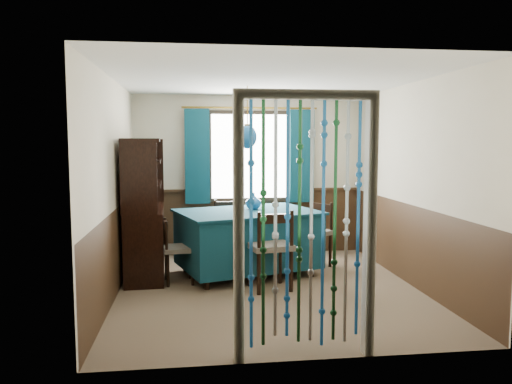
{
  "coord_description": "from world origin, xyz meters",
  "views": [
    {
      "loc": [
        -0.9,
        -5.82,
        1.77
      ],
      "look_at": [
        -0.09,
        0.51,
        1.13
      ],
      "focal_mm": 35.0,
      "sensor_mm": 36.0,
      "label": 1
    }
  ],
  "objects": [
    {
      "name": "pendant_lamp",
      "position": [
        -0.17,
        0.72,
        1.84
      ],
      "size": [
        0.25,
        0.25,
        0.82
      ],
      "color": "olive",
      "rests_on": "ceiling"
    },
    {
      "name": "ceiling",
      "position": [
        0.0,
        0.0,
        2.5
      ],
      "size": [
        4.0,
        4.0,
        0.0
      ],
      "primitive_type": "plane",
      "rotation": [
        3.14,
        0.0,
        0.0
      ],
      "color": "silver",
      "rests_on": "ground"
    },
    {
      "name": "chair_left",
      "position": [
        -1.1,
        0.42,
        0.43
      ],
      "size": [
        0.42,
        0.44,
        0.81
      ],
      "rotation": [
        0.0,
        0.0,
        -1.47
      ],
      "color": "black",
      "rests_on": "floor"
    },
    {
      "name": "vase_sideboard",
      "position": [
        -1.48,
        1.23,
        0.99
      ],
      "size": [
        0.2,
        0.2,
        0.17
      ],
      "primitive_type": "imported",
      "rotation": [
        0.0,
        0.0,
        0.33
      ],
      "color": "beige",
      "rests_on": "sideboard"
    },
    {
      "name": "floor",
      "position": [
        0.0,
        0.0,
        0.0
      ],
      "size": [
        4.0,
        4.0,
        0.0
      ],
      "primitive_type": "plane",
      "color": "brown",
      "rests_on": "ground"
    },
    {
      "name": "doorway",
      "position": [
        0.0,
        -1.94,
        1.05
      ],
      "size": [
        1.16,
        0.12,
        2.18
      ],
      "primitive_type": null,
      "color": "silver",
      "rests_on": "ground"
    },
    {
      "name": "window",
      "position": [
        0.0,
        1.95,
        1.55
      ],
      "size": [
        1.32,
        0.12,
        1.42
      ],
      "primitive_type": "cube",
      "color": "black",
      "rests_on": "wall_back"
    },
    {
      "name": "wainscot_front",
      "position": [
        0.0,
        -1.99,
        0.5
      ],
      "size": [
        3.6,
        0.0,
        3.6
      ],
      "primitive_type": "plane",
      "rotation": [
        -1.57,
        0.0,
        0.0
      ],
      "color": "#372415",
      "rests_on": "ground"
    },
    {
      "name": "wainscot_right",
      "position": [
        1.79,
        0.0,
        0.5
      ],
      "size": [
        0.0,
        4.0,
        4.0
      ],
      "primitive_type": "plane",
      "rotation": [
        1.57,
        0.0,
        -1.57
      ],
      "color": "#372415",
      "rests_on": "ground"
    },
    {
      "name": "wall_back",
      "position": [
        0.0,
        2.0,
        1.25
      ],
      "size": [
        3.6,
        0.0,
        3.6
      ],
      "primitive_type": "plane",
      "rotation": [
        1.57,
        0.0,
        0.0
      ],
      "color": "beige",
      "rests_on": "ground"
    },
    {
      "name": "wainscot_back",
      "position": [
        0.0,
        1.99,
        0.5
      ],
      "size": [
        3.6,
        0.0,
        3.6
      ],
      "primitive_type": "plane",
      "rotation": [
        1.57,
        0.0,
        0.0
      ],
      "color": "#372415",
      "rests_on": "ground"
    },
    {
      "name": "wall_left",
      "position": [
        -1.8,
        0.0,
        1.25
      ],
      "size": [
        0.0,
        4.0,
        4.0
      ],
      "primitive_type": "plane",
      "rotation": [
        1.57,
        0.0,
        1.57
      ],
      "color": "beige",
      "rests_on": "ground"
    },
    {
      "name": "chair_right",
      "position": [
        0.81,
        1.04,
        0.49
      ],
      "size": [
        0.61,
        0.62,
        0.92
      ],
      "rotation": [
        0.0,
        0.0,
        2.13
      ],
      "color": "black",
      "rests_on": "floor"
    },
    {
      "name": "chair_near",
      "position": [
        0.02,
        -0.02,
        0.52
      ],
      "size": [
        0.56,
        0.54,
        0.98
      ],
      "rotation": [
        0.0,
        0.0,
        0.18
      ],
      "color": "black",
      "rests_on": "floor"
    },
    {
      "name": "wall_right",
      "position": [
        1.8,
        0.0,
        1.25
      ],
      "size": [
        0.0,
        4.0,
        4.0
      ],
      "primitive_type": "plane",
      "rotation": [
        1.57,
        0.0,
        -1.57
      ],
      "color": "beige",
      "rests_on": "ground"
    },
    {
      "name": "chair_far",
      "position": [
        -0.37,
        1.51,
        0.48
      ],
      "size": [
        0.46,
        0.44,
        0.91
      ],
      "rotation": [
        0.0,
        0.0,
        3.18
      ],
      "color": "black",
      "rests_on": "floor"
    },
    {
      "name": "wall_front",
      "position": [
        0.0,
        -2.0,
        1.25
      ],
      "size": [
        3.6,
        0.0,
        3.6
      ],
      "primitive_type": "plane",
      "rotation": [
        -1.57,
        0.0,
        0.0
      ],
      "color": "beige",
      "rests_on": "ground"
    },
    {
      "name": "vase_table",
      "position": [
        -0.08,
        0.89,
        0.96
      ],
      "size": [
        0.21,
        0.21,
        0.2
      ],
      "primitive_type": "imported",
      "rotation": [
        0.0,
        0.0,
        -0.08
      ],
      "color": "#145390",
      "rests_on": "dining_table"
    },
    {
      "name": "wainscot_left",
      "position": [
        -1.79,
        0.0,
        0.5
      ],
      "size": [
        0.0,
        4.0,
        4.0
      ],
      "primitive_type": "plane",
      "rotation": [
        1.57,
        0.0,
        1.57
      ],
      "color": "#372415",
      "rests_on": "ground"
    },
    {
      "name": "bowl_shelf",
      "position": [
        -1.48,
        0.61,
        1.27
      ],
      "size": [
        0.22,
        0.22,
        0.05
      ],
      "primitive_type": "imported",
      "rotation": [
        0.0,
        0.0,
        0.11
      ],
      "color": "beige",
      "rests_on": "sideboard"
    },
    {
      "name": "dining_table",
      "position": [
        -0.17,
        0.72,
        0.49
      ],
      "size": [
        2.06,
        1.7,
        0.86
      ],
      "rotation": [
        0.0,
        0.0,
        0.3
      ],
      "color": "#0D3746",
      "rests_on": "floor"
    },
    {
      "name": "sideboard",
      "position": [
        -1.54,
        0.85,
        0.62
      ],
      "size": [
        0.55,
        1.41,
        1.82
      ],
      "rotation": [
        0.0,
        0.0,
        0.05
      ],
      "color": "black",
      "rests_on": "floor"
    }
  ]
}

